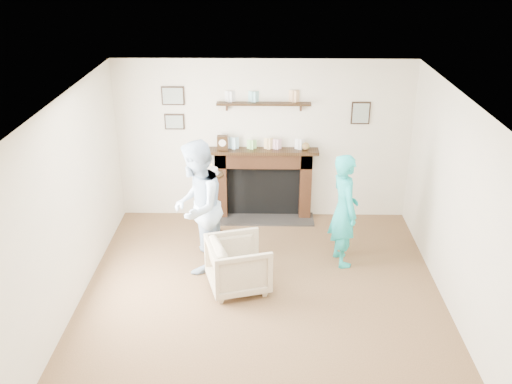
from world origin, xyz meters
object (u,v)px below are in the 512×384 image
at_px(man, 200,266).
at_px(woman, 340,261).
at_px(pedestal_table, 212,192).
at_px(armchair, 239,287).

height_order(man, woman, man).
height_order(woman, pedestal_table, pedestal_table).
relative_size(man, pedestal_table, 1.58).
bearing_deg(man, woman, 101.48).
xyz_separation_m(armchair, woman, (1.38, 0.66, 0.00)).
bearing_deg(pedestal_table, armchair, -72.70).
relative_size(armchair, woman, 0.47).
xyz_separation_m(man, woman, (1.94, 0.16, 0.00)).
distance_m(armchair, woman, 1.53).
bearing_deg(armchair, man, 31.81).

